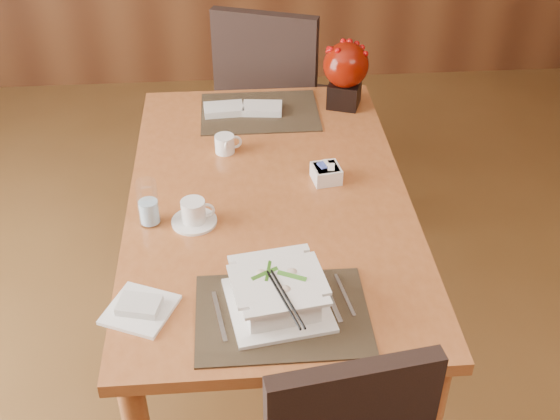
{
  "coord_description": "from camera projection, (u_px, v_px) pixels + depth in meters",
  "views": [
    {
      "loc": [
        -0.11,
        -1.25,
        2.05
      ],
      "look_at": [
        0.02,
        0.35,
        0.87
      ],
      "focal_mm": 45.0,
      "sensor_mm": 36.0,
      "label": 1
    }
  ],
  "objects": [
    {
      "name": "water_glass",
      "position": [
        148.0,
        203.0,
        2.1
      ],
      "size": [
        0.07,
        0.07,
        0.15
      ],
      "primitive_type": "cylinder",
      "rotation": [
        0.0,
        0.0,
        0.06
      ],
      "color": "white",
      "rests_on": "dining_table"
    },
    {
      "name": "placemat_near",
      "position": [
        282.0,
        315.0,
        1.82
      ],
      "size": [
        0.45,
        0.33,
        0.01
      ],
      "primitive_type": "cube",
      "color": "black",
      "rests_on": "dining_table"
    },
    {
      "name": "sugar_caddy",
      "position": [
        326.0,
        174.0,
        2.31
      ],
      "size": [
        0.1,
        0.1,
        0.05
      ],
      "primitive_type": "cube",
      "rotation": [
        0.0,
        0.0,
        0.17
      ],
      "color": "white",
      "rests_on": "dining_table"
    },
    {
      "name": "napkins_far",
      "position": [
        246.0,
        109.0,
        2.69
      ],
      "size": [
        0.3,
        0.12,
        0.03
      ],
      "primitive_type": null,
      "rotation": [
        0.0,
        0.0,
        -0.03
      ],
      "color": "silver",
      "rests_on": "dining_table"
    },
    {
      "name": "bread_plate",
      "position": [
        140.0,
        310.0,
        1.83
      ],
      "size": [
        0.22,
        0.22,
        0.01
      ],
      "primitive_type": "cube",
      "rotation": [
        0.0,
        0.0,
        -0.42
      ],
      "color": "white",
      "rests_on": "dining_table"
    },
    {
      "name": "far_chair",
      "position": [
        273.0,
        97.0,
        3.19
      ],
      "size": [
        0.6,
        0.6,
        1.01
      ],
      "rotation": [
        0.0,
        0.0,
        2.8
      ],
      "color": "black",
      "rests_on": "ground"
    },
    {
      "name": "dining_table",
      "position": [
        269.0,
        218.0,
        2.32
      ],
      "size": [
        0.9,
        1.5,
        0.75
      ],
      "color": "#A95D2F",
      "rests_on": "ground"
    },
    {
      "name": "coffee_cup",
      "position": [
        194.0,
        214.0,
        2.12
      ],
      "size": [
        0.14,
        0.14,
        0.08
      ],
      "rotation": [
        0.0,
        0.0,
        -0.07
      ],
      "color": "white",
      "rests_on": "dining_table"
    },
    {
      "name": "soup_setting",
      "position": [
        278.0,
        294.0,
        1.81
      ],
      "size": [
        0.29,
        0.29,
        0.1
      ],
      "rotation": [
        0.0,
        0.0,
        0.16
      ],
      "color": "white",
      "rests_on": "dining_table"
    },
    {
      "name": "berry_decor",
      "position": [
        346.0,
        71.0,
        2.67
      ],
      "size": [
        0.17,
        0.17,
        0.26
      ],
      "rotation": [
        0.0,
        0.0,
        -0.34
      ],
      "color": "black",
      "rests_on": "dining_table"
    },
    {
      "name": "placemat_far",
      "position": [
        260.0,
        112.0,
        2.7
      ],
      "size": [
        0.45,
        0.33,
        0.01
      ],
      "primitive_type": "cube",
      "color": "black",
      "rests_on": "dining_table"
    },
    {
      "name": "creamer_jug",
      "position": [
        225.0,
        144.0,
        2.45
      ],
      "size": [
        0.1,
        0.1,
        0.06
      ],
      "primitive_type": null,
      "rotation": [
        0.0,
        0.0,
        0.15
      ],
      "color": "white",
      "rests_on": "dining_table"
    }
  ]
}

